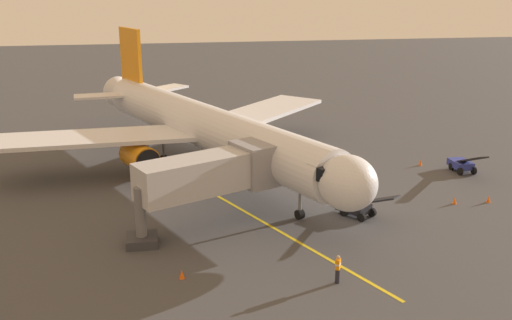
% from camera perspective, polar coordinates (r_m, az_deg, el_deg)
% --- Properties ---
extents(ground_plane, '(220.00, 220.00, 0.00)m').
position_cam_1_polar(ground_plane, '(52.65, -4.29, -0.89)').
color(ground_plane, '#424244').
extents(apron_lead_in_line, '(16.80, 36.50, 0.01)m').
position_cam_1_polar(apron_lead_in_line, '(46.78, -4.29, -3.26)').
color(apron_lead_in_line, yellow).
rests_on(apron_lead_in_line, ground).
extents(airplane, '(31.90, 38.04, 11.50)m').
position_cam_1_polar(airplane, '(51.55, -5.24, 3.32)').
color(airplane, silver).
rests_on(airplane, ground).
extents(jet_bridge, '(11.13, 6.95, 5.40)m').
position_cam_1_polar(jet_bridge, '(39.65, -3.93, -1.32)').
color(jet_bridge, '#B7B7BC').
rests_on(jet_bridge, ground).
extents(ground_crew_marshaller, '(0.43, 0.47, 1.71)m').
position_cam_1_polar(ground_crew_marshaller, '(33.44, 8.01, -10.51)').
color(ground_crew_marshaller, '#23232D').
rests_on(ground_crew_marshaller, ground).
extents(ground_crew_wing_walker, '(0.37, 0.46, 1.71)m').
position_cam_1_polar(ground_crew_wing_walker, '(54.14, 6.58, 0.54)').
color(ground_crew_wing_walker, '#23232D').
rests_on(ground_crew_wing_walker, ground).
extents(tug_near_nose, '(2.24, 2.69, 1.50)m').
position_cam_1_polar(tug_near_nose, '(65.36, -4.97, 3.34)').
color(tug_near_nose, '#9E9EA3').
rests_on(tug_near_nose, ground).
extents(belt_loader_portside, '(3.66, 4.41, 2.32)m').
position_cam_1_polar(belt_loader_portside, '(42.69, 9.89, -4.52)').
color(belt_loader_portside, black).
rests_on(belt_loader_portside, ground).
extents(belt_loader_starboard_side, '(1.58, 4.59, 2.32)m').
position_cam_1_polar(belt_loader_starboard_side, '(54.77, 19.56, -0.36)').
color(belt_loader_starboard_side, '#2D3899').
rests_on(belt_loader_starboard_side, ground).
extents(safety_cone_nose_left, '(0.32, 0.32, 0.55)m').
position_cam_1_polar(safety_cone_nose_left, '(46.91, 18.89, -3.77)').
color(safety_cone_nose_left, '#F2590F').
rests_on(safety_cone_nose_left, ground).
extents(safety_cone_nose_right, '(0.32, 0.32, 0.55)m').
position_cam_1_polar(safety_cone_nose_right, '(48.13, 21.83, -3.56)').
color(safety_cone_nose_right, '#F2590F').
rests_on(safety_cone_nose_right, ground).
extents(safety_cone_wing_port, '(0.32, 0.32, 0.55)m').
position_cam_1_polar(safety_cone_wing_port, '(34.14, -7.27, -11.02)').
color(safety_cone_wing_port, '#F2590F').
rests_on(safety_cone_wing_port, ground).
extents(safety_cone_wing_starboard, '(0.32, 0.32, 0.55)m').
position_cam_1_polar(safety_cone_wing_starboard, '(55.52, 15.79, -0.25)').
color(safety_cone_wing_starboard, '#F2590F').
rests_on(safety_cone_wing_starboard, ground).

